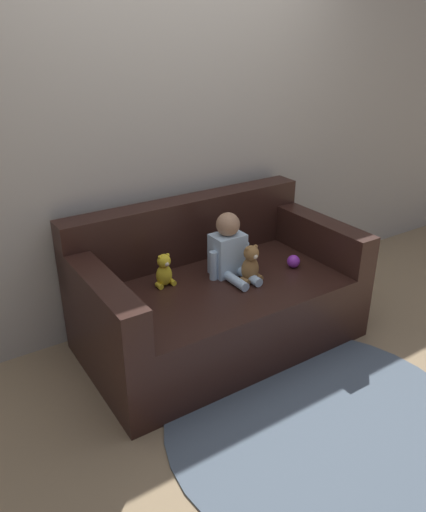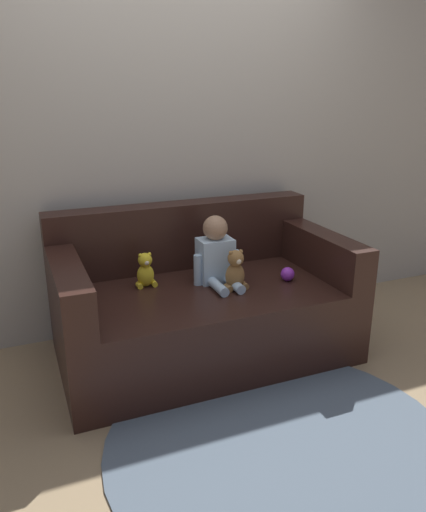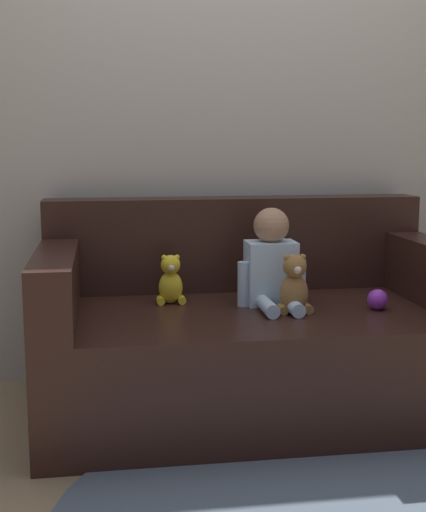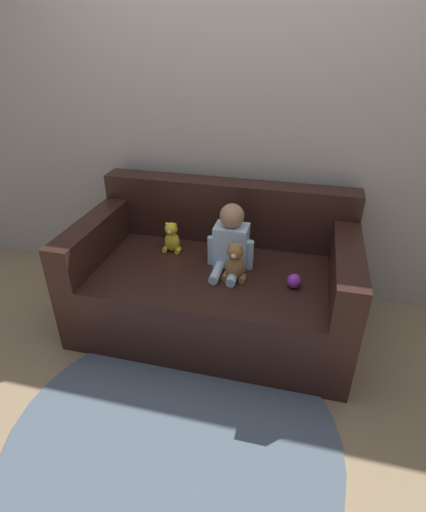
# 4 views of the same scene
# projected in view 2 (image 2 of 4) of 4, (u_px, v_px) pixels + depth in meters

# --- Properties ---
(ground_plane) EXTENTS (12.00, 12.00, 0.00)m
(ground_plane) POSITION_uv_depth(u_px,v_px,m) (205.00, 353.00, 3.15)
(ground_plane) COLOR #9E8460
(wall_back) EXTENTS (8.00, 0.05, 2.60)m
(wall_back) POSITION_uv_depth(u_px,v_px,m) (171.00, 135.00, 3.24)
(wall_back) COLOR #ADA89E
(wall_back) RESTS_ON ground_plane
(couch) EXTENTS (1.74, 0.98, 0.88)m
(couch) POSITION_uv_depth(u_px,v_px,m) (201.00, 304.00, 3.10)
(couch) COLOR black
(couch) RESTS_ON ground_plane
(person_baby) EXTENTS (0.30, 0.35, 0.41)m
(person_baby) POSITION_uv_depth(u_px,v_px,m) (216.00, 255.00, 3.02)
(person_baby) COLOR silver
(person_baby) RESTS_ON couch
(teddy_bear_brown) EXTENTS (0.14, 0.11, 0.24)m
(teddy_bear_brown) POSITION_uv_depth(u_px,v_px,m) (235.00, 271.00, 2.93)
(teddy_bear_brown) COLOR olive
(teddy_bear_brown) RESTS_ON couch
(plush_toy_side) EXTENTS (0.12, 0.10, 0.21)m
(plush_toy_side) POSITION_uv_depth(u_px,v_px,m) (145.00, 271.00, 2.97)
(plush_toy_side) COLOR yellow
(plush_toy_side) RESTS_ON couch
(toy_ball) EXTENTS (0.09, 0.09, 0.09)m
(toy_ball) POSITION_uv_depth(u_px,v_px,m) (288.00, 274.00, 3.08)
(toy_ball) COLOR purple
(toy_ball) RESTS_ON couch
(floor_rug) EXTENTS (1.66, 1.66, 0.01)m
(floor_rug) POSITION_uv_depth(u_px,v_px,m) (281.00, 441.00, 2.35)
(floor_rug) COLOR slate
(floor_rug) RESTS_ON ground_plane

